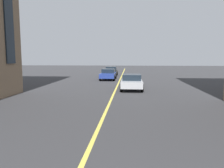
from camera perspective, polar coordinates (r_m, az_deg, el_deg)
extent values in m
cube|color=#D8C64C|center=(16.10, 0.14, -3.23)|extent=(80.00, 0.16, 0.01)
cube|color=black|center=(33.69, -0.22, 3.10)|extent=(3.90, 1.75, 0.55)
cube|color=#19232D|center=(33.85, -0.19, 4.05)|extent=(1.64, 1.54, 0.55)
cylinder|color=black|center=(32.37, 1.07, 2.45)|extent=(0.60, 0.21, 0.60)
cylinder|color=black|center=(32.52, -1.89, 2.47)|extent=(0.60, 0.21, 0.60)
cylinder|color=black|center=(34.93, 1.33, 2.78)|extent=(0.60, 0.21, 0.60)
cylinder|color=black|center=(35.07, -1.41, 2.80)|extent=(0.60, 0.21, 0.60)
cube|color=navy|center=(28.07, -0.99, 2.36)|extent=(4.40, 1.80, 0.55)
cube|color=#19232D|center=(28.26, -0.95, 3.46)|extent=(1.85, 1.58, 0.50)
cylinder|color=black|center=(26.58, 0.56, 1.50)|extent=(0.64, 0.22, 0.64)
cylinder|color=black|center=(26.76, -3.14, 1.53)|extent=(0.64, 0.22, 0.64)
cylinder|color=black|center=(29.47, 0.96, 2.04)|extent=(0.64, 0.22, 0.64)
cylinder|color=black|center=(29.63, -2.38, 2.06)|extent=(0.64, 0.22, 0.64)
cube|color=#B7BABF|center=(19.62, 5.12, 0.33)|extent=(4.40, 1.80, 0.55)
cube|color=#19232D|center=(19.34, 5.14, 1.80)|extent=(1.85, 1.58, 0.50)
cylinder|color=black|center=(21.10, 2.74, 0.07)|extent=(0.64, 0.22, 0.64)
cylinder|color=black|center=(21.11, 7.43, 0.02)|extent=(0.64, 0.22, 0.64)
cylinder|color=black|center=(18.22, 2.43, -1.03)|extent=(0.64, 0.22, 0.64)
cylinder|color=black|center=(18.24, 7.86, -1.08)|extent=(0.64, 0.22, 0.64)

